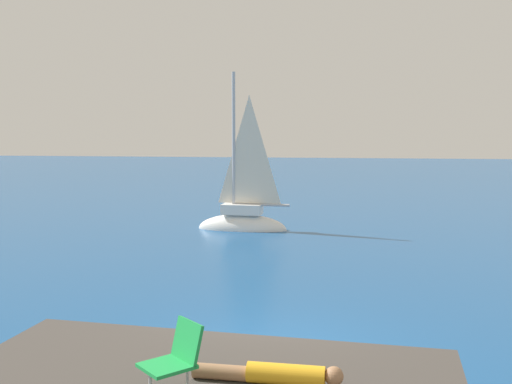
# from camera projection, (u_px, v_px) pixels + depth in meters

# --- Properties ---
(ground_plane) EXTENTS (160.00, 160.00, 0.00)m
(ground_plane) POSITION_uv_depth(u_px,v_px,m) (273.00, 353.00, 10.58)
(ground_plane) COLOR navy
(sailboat_near) EXTENTS (3.72, 1.35, 6.85)m
(sailboat_near) POSITION_uv_depth(u_px,v_px,m) (243.00, 220.00, 23.90)
(sailboat_near) COLOR white
(sailboat_near) RESTS_ON ground
(person_sunbather) EXTENTS (1.76, 0.26, 0.25)m
(person_sunbather) POSITION_uv_depth(u_px,v_px,m) (274.00, 374.00, 6.89)
(person_sunbather) COLOR gold
(person_sunbather) RESTS_ON shore_ledge
(beach_chair) EXTENTS (0.76, 0.76, 0.80)m
(beach_chair) POSITION_uv_depth(u_px,v_px,m) (176.00, 355.00, 6.59)
(beach_chair) COLOR green
(beach_chair) RESTS_ON shore_ledge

